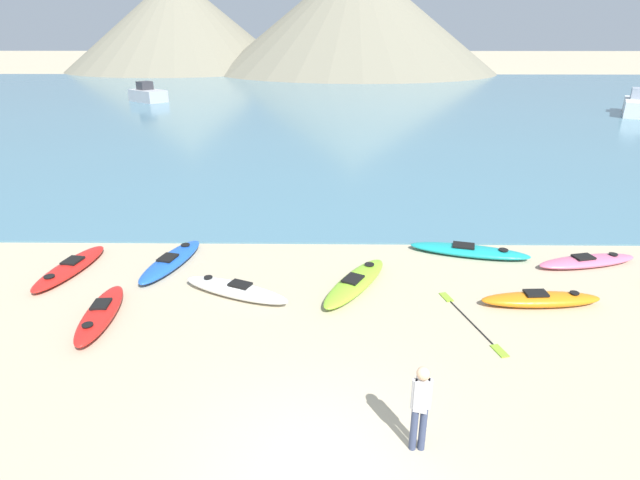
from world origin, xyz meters
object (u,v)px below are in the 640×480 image
Objects in this scene: kayak_on_sand_2 at (355,282)px; moored_boat_1 at (148,95)px; kayak_on_sand_6 at (587,261)px; kayak_on_sand_9 at (100,314)px; kayak_on_sand_7 at (469,251)px; kayak_on_sand_0 at (541,299)px; kayak_on_sand_3 at (236,290)px; kayak_on_sand_5 at (171,261)px; person_near_foreground at (421,404)px; loose_paddle at (470,322)px; kayak_on_sand_1 at (70,267)px; moored_boat_0 at (636,105)px.

moored_boat_1 reaches higher than kayak_on_sand_2.
kayak_on_sand_9 reaches higher than kayak_on_sand_6.
kayak_on_sand_6 is at bearing -11.99° from kayak_on_sand_7.
kayak_on_sand_2 is at bearing 169.20° from kayak_on_sand_0.
kayak_on_sand_3 reaches higher than kayak_on_sand_5.
person_near_foreground reaches higher than kayak_on_sand_2.
person_near_foreground reaches higher than loose_paddle.
kayak_on_sand_0 is at bearing -7.81° from kayak_on_sand_1.
moored_boat_1 is (-14.88, 38.11, 0.53)m from kayak_on_sand_3.
moored_boat_1 reaches higher than kayak_on_sand_3.
kayak_on_sand_7 is 2.28× the size of person_near_foreground.
kayak_on_sand_9 is 41.07m from moored_boat_1.
moored_boat_1 reaches higher than kayak_on_sand_5.
moored_boat_1 reaches higher than loose_paddle.
moored_boat_1 reaches higher than kayak_on_sand_0.
moored_boat_0 is (19.54, 30.66, 0.61)m from kayak_on_sand_0.
kayak_on_sand_3 is at bearing 21.94° from kayak_on_sand_9.
loose_paddle is (1.84, 3.75, -0.87)m from person_near_foreground.
kayak_on_sand_5 is (-2.12, 1.74, -0.02)m from kayak_on_sand_3.
kayak_on_sand_1 reaches higher than loose_paddle.
kayak_on_sand_1 is at bearing 164.61° from kayak_on_sand_3.
moored_boat_0 reaches higher than person_near_foreground.
kayak_on_sand_6 is 33.28m from moored_boat_0.
kayak_on_sand_2 is at bearing -148.87° from kayak_on_sand_7.
kayak_on_sand_1 is 0.54× the size of moored_boat_0.
moored_boat_0 is 42.55m from moored_boat_1.
kayak_on_sand_5 is at bearing 140.56° from kayak_on_sand_3.
kayak_on_sand_7 is at bearing 6.39° from kayak_on_sand_1.
moored_boat_0 is at bearing 58.59° from kayak_on_sand_6.
kayak_on_sand_1 is 7.83m from kayak_on_sand_2.
kayak_on_sand_3 reaches higher than kayak_on_sand_6.
kayak_on_sand_5 is at bearing -174.43° from kayak_on_sand_7.
moored_boat_0 is (20.48, 27.73, 0.63)m from kayak_on_sand_7.
person_near_foreground is 0.27× the size of moored_boat_0.
person_near_foreground is at bearing -110.36° from kayak_on_sand_7.
kayak_on_sand_3 reaches higher than loose_paddle.
kayak_on_sand_9 is 0.48× the size of moored_boat_0.
person_near_foreground is 46.86m from moored_boat_1.
kayak_on_sand_5 reaches higher than kayak_on_sand_6.
kayak_on_sand_5 is at bearing -179.17° from kayak_on_sand_6.
moored_boat_1 is at bearing 120.99° from kayak_on_sand_7.
kayak_on_sand_0 is at bearing -10.80° from kayak_on_sand_2.
moored_boat_0 is at bearing 46.52° from kayak_on_sand_9.
kayak_on_sand_2 is 1.00× the size of kayak_on_sand_5.
kayak_on_sand_5 reaches higher than loose_paddle.
person_near_foreground is 0.56× the size of loose_paddle.
loose_paddle is (-0.93, -3.73, -0.12)m from kayak_on_sand_7.
moored_boat_1 reaches higher than kayak_on_sand_6.
person_near_foreground reaches higher than kayak_on_sand_0.
moored_boat_0 is (29.06, 28.56, 0.62)m from kayak_on_sand_5.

